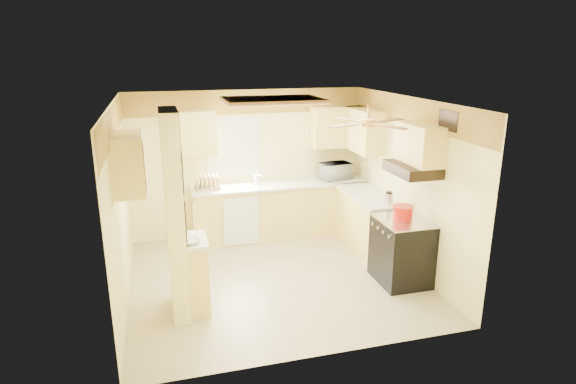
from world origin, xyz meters
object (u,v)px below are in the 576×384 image
object	(u,v)px
dutch_oven	(403,212)
stove	(401,251)
microwave	(336,171)
bowl	(192,241)
kettle	(389,198)

from	to	relation	value
dutch_oven	stove	bearing A→B (deg)	-86.76
microwave	dutch_oven	world-z (taller)	microwave
microwave	dutch_oven	xyz separation A→B (m)	(0.16, -2.15, -0.07)
stove	microwave	bearing A→B (deg)	94.24
bowl	dutch_oven	size ratio (longest dim) A/B	0.79
stove	kettle	world-z (taller)	kettle
stove	kettle	bearing A→B (deg)	83.57
bowl	stove	bearing A→B (deg)	2.76
microwave	kettle	distance (m)	1.61
microwave	kettle	bearing A→B (deg)	89.40
microwave	dutch_oven	size ratio (longest dim) A/B	1.82
dutch_oven	kettle	bearing A→B (deg)	83.00
bowl	dutch_oven	bearing A→B (deg)	3.42
bowl	microwave	bearing A→B (deg)	40.87
stove	dutch_oven	size ratio (longest dim) A/B	3.25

